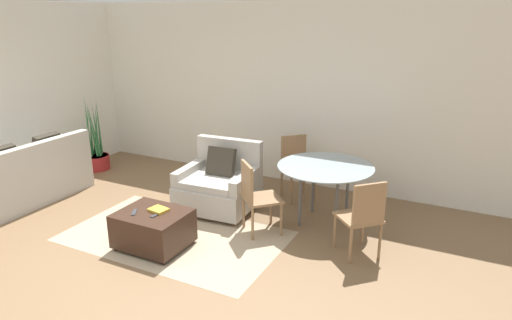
# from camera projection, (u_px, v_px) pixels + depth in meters

# --- Properties ---
(ground_plane) EXTENTS (20.00, 20.00, 0.00)m
(ground_plane) POSITION_uv_depth(u_px,v_px,m) (127.00, 272.00, 4.76)
(ground_plane) COLOR brown
(wall_back) EXTENTS (12.00, 0.06, 2.75)m
(wall_back) POSITION_uv_depth(u_px,v_px,m) (265.00, 93.00, 7.13)
(wall_back) COLOR white
(wall_back) RESTS_ON ground_plane
(wall_left) EXTENTS (0.06, 12.00, 2.75)m
(wall_left) POSITION_uv_depth(u_px,v_px,m) (29.00, 95.00, 6.95)
(wall_left) COLOR white
(wall_left) RESTS_ON ground_plane
(area_rug) EXTENTS (2.60, 1.55, 0.01)m
(area_rug) POSITION_uv_depth(u_px,v_px,m) (175.00, 236.00, 5.51)
(area_rug) COLOR tan
(area_rug) RESTS_ON ground_plane
(couch) EXTENTS (0.88, 1.82, 0.90)m
(couch) POSITION_uv_depth(u_px,v_px,m) (24.00, 181.00, 6.45)
(couch) COLOR #B2ADA3
(couch) RESTS_ON ground_plane
(armchair) EXTENTS (1.02, 0.95, 0.91)m
(armchair) POSITION_uv_depth(u_px,v_px,m) (220.00, 185.00, 6.20)
(armchair) COLOR #B2ADA3
(armchair) RESTS_ON ground_plane
(ottoman) EXTENTS (0.77, 0.64, 0.43)m
(ottoman) POSITION_uv_depth(u_px,v_px,m) (153.00, 228.00, 5.20)
(ottoman) COLOR #382319
(ottoman) RESTS_ON ground_plane
(book_stack) EXTENTS (0.23, 0.19, 0.03)m
(book_stack) POSITION_uv_depth(u_px,v_px,m) (159.00, 210.00, 5.17)
(book_stack) COLOR gold
(book_stack) RESTS_ON ottoman
(tv_remote_primary) EXTENTS (0.07, 0.17, 0.01)m
(tv_remote_primary) POSITION_uv_depth(u_px,v_px,m) (157.00, 215.00, 5.07)
(tv_remote_primary) COLOR #333338
(tv_remote_primary) RESTS_ON ottoman
(tv_remote_secondary) EXTENTS (0.12, 0.16, 0.01)m
(tv_remote_secondary) POSITION_uv_depth(u_px,v_px,m) (134.00, 212.00, 5.13)
(tv_remote_secondary) COLOR #333338
(tv_remote_secondary) RESTS_ON ottoman
(potted_plant) EXTENTS (0.42, 0.42, 1.27)m
(potted_plant) POSITION_uv_depth(u_px,v_px,m) (96.00, 154.00, 7.80)
(potted_plant) COLOR maroon
(potted_plant) RESTS_ON ground_plane
(dining_table) EXTENTS (1.20, 1.20, 0.76)m
(dining_table) POSITION_uv_depth(u_px,v_px,m) (325.00, 172.00, 5.67)
(dining_table) COLOR #99A8AD
(dining_table) RESTS_ON ground_plane
(dining_chair_near_left) EXTENTS (0.59, 0.59, 0.90)m
(dining_chair_near_left) POSITION_uv_depth(u_px,v_px,m) (255.00, 193.00, 5.45)
(dining_chair_near_left) COLOR #93704C
(dining_chair_near_left) RESTS_ON ground_plane
(dining_chair_near_right) EXTENTS (0.59, 0.59, 0.90)m
(dining_chair_near_right) POSITION_uv_depth(u_px,v_px,m) (363.00, 214.00, 4.89)
(dining_chair_near_right) COLOR #93704C
(dining_chair_near_right) RESTS_ON ground_plane
(dining_chair_far_left) EXTENTS (0.59, 0.59, 0.90)m
(dining_chair_far_left) POSITION_uv_depth(u_px,v_px,m) (296.00, 163.00, 6.55)
(dining_chair_far_left) COLOR #93704C
(dining_chair_far_left) RESTS_ON ground_plane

